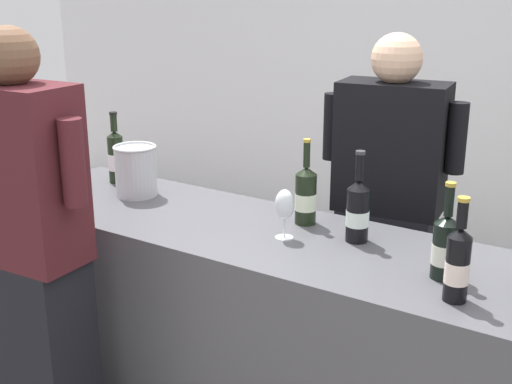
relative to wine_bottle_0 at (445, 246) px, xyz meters
The scene contains 11 objects.
wall_back 2.74m from the wine_bottle_0, 104.27° to the left, with size 8.00×0.10×2.80m, color white.
counter 0.89m from the wine_bottle_0, behind, with size 2.48×0.65×0.96m, color #4C4C51.
wine_bottle_0 is the anchor object (origin of this frame).
wine_bottle_2 0.65m from the wine_bottle_0, 161.79° to the left, with size 0.08×0.08×0.34m.
wine_bottle_3 0.39m from the wine_bottle_0, 158.95° to the left, with size 0.08×0.08×0.34m.
wine_bottle_4 1.65m from the wine_bottle_0, behind, with size 0.07×0.07×0.33m.
wine_bottle_6 0.16m from the wine_bottle_0, 59.51° to the right, with size 0.07×0.07×0.32m.
wine_glass 0.60m from the wine_bottle_0, behind, with size 0.07×0.07×0.19m.
ice_bucket 1.42m from the wine_bottle_0, behind, with size 0.19×0.19×0.23m.
person_server 0.84m from the wine_bottle_0, 124.88° to the left, with size 0.61×0.30×1.67m.
person_guest 1.45m from the wine_bottle_0, 157.58° to the right, with size 0.57×0.27×1.73m.
Camera 1 is at (1.24, -2.00, 1.86)m, focal length 46.85 mm.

